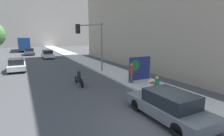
% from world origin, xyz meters
% --- Properties ---
extents(ground_plane, '(160.00, 160.00, 0.00)m').
position_xyz_m(ground_plane, '(0.00, 0.00, 0.00)').
color(ground_plane, '#444447').
extents(sidewalk_curb, '(3.13, 90.00, 0.16)m').
position_xyz_m(sidewalk_curb, '(3.15, 15.00, 0.08)').
color(sidewalk_curb, beige).
rests_on(sidewalk_curb, ground_plane).
extents(seated_protester, '(0.99, 0.77, 1.20)m').
position_xyz_m(seated_protester, '(2.18, 2.72, 0.81)').
color(seated_protester, '#474C56').
rests_on(seated_protester, sidewalk_curb).
extents(jogger_on_sidewalk, '(0.34, 0.34, 1.60)m').
position_xyz_m(jogger_on_sidewalk, '(2.22, 5.85, 0.97)').
color(jogger_on_sidewalk, '#424247').
rests_on(jogger_on_sidewalk, sidewalk_curb).
extents(protest_banner, '(2.21, 0.06, 2.07)m').
position_xyz_m(protest_banner, '(3.12, 5.99, 1.25)').
color(protest_banner, slate).
rests_on(protest_banner, sidewalk_curb).
extents(traffic_light_pole, '(3.21, 2.98, 5.11)m').
position_xyz_m(traffic_light_pole, '(0.86, 10.79, 3.66)').
color(traffic_light_pole, slate).
rests_on(traffic_light_pole, sidewalk_curb).
extents(parked_car_curbside, '(1.85, 4.57, 1.39)m').
position_xyz_m(parked_car_curbside, '(0.49, 0.05, 0.70)').
color(parked_car_curbside, '#565B60').
rests_on(parked_car_curbside, ground_plane).
extents(car_on_road_nearest, '(1.76, 4.31, 1.41)m').
position_xyz_m(car_on_road_nearest, '(-6.18, 16.54, 0.70)').
color(car_on_road_nearest, white).
rests_on(car_on_road_nearest, ground_plane).
extents(car_on_road_midblock, '(1.73, 4.60, 1.45)m').
position_xyz_m(car_on_road_midblock, '(-1.57, 26.70, 0.72)').
color(car_on_road_midblock, silver).
rests_on(car_on_road_midblock, ground_plane).
extents(car_on_road_distant, '(1.83, 4.66, 1.36)m').
position_xyz_m(car_on_road_distant, '(-4.20, 34.05, 0.69)').
color(car_on_road_distant, '#565B60').
rests_on(car_on_road_distant, ground_plane).
extents(city_bus_on_road, '(2.56, 12.22, 3.38)m').
position_xyz_m(city_bus_on_road, '(-4.94, 45.29, 1.94)').
color(city_bus_on_road, navy).
rests_on(city_bus_on_road, ground_plane).
extents(motorcycle_on_road, '(0.28, 2.19, 1.20)m').
position_xyz_m(motorcycle_on_road, '(-1.63, 7.67, 0.52)').
color(motorcycle_on_road, black).
rests_on(motorcycle_on_road, ground_plane).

